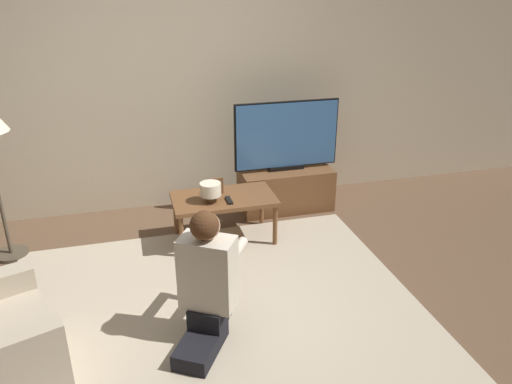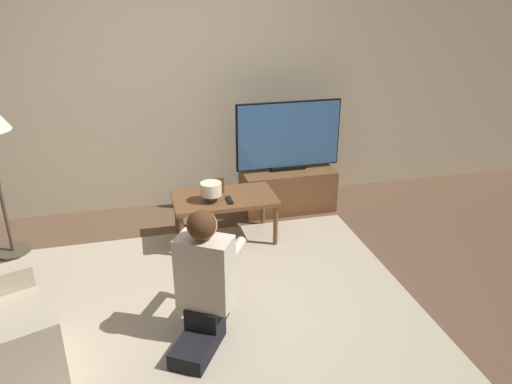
% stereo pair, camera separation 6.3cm
% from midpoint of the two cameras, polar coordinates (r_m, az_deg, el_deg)
% --- Properties ---
extents(ground_plane, '(10.00, 10.00, 0.00)m').
position_cam_midpoint_polar(ground_plane, '(3.69, -5.39, -13.16)').
color(ground_plane, brown).
extents(wall_back, '(10.00, 0.06, 2.60)m').
position_cam_midpoint_polar(wall_back, '(4.96, -10.01, 12.73)').
color(wall_back, beige).
rests_on(wall_back, ground_plane).
extents(rug, '(2.92, 2.36, 0.02)m').
position_cam_midpoint_polar(rug, '(3.68, -5.39, -13.06)').
color(rug, '#BCAD93').
rests_on(rug, ground_plane).
extents(tv_stand, '(0.92, 0.44, 0.42)m').
position_cam_midpoint_polar(tv_stand, '(5.07, 3.03, 0.38)').
color(tv_stand, brown).
rests_on(tv_stand, ground_plane).
extents(tv, '(1.04, 0.08, 0.69)m').
position_cam_midpoint_polar(tv, '(4.88, 3.15, 6.44)').
color(tv, black).
rests_on(tv, tv_stand).
extents(coffee_table, '(0.89, 0.51, 0.43)m').
position_cam_midpoint_polar(coffee_table, '(4.37, -4.11, -1.11)').
color(coffee_table, brown).
rests_on(coffee_table, ground_plane).
extents(person_kneeling, '(0.62, 0.79, 0.91)m').
position_cam_midpoint_polar(person_kneeling, '(3.17, -6.17, -9.97)').
color(person_kneeling, black).
rests_on(person_kneeling, rug).
extents(picture_frame, '(0.11, 0.01, 0.15)m').
position_cam_midpoint_polar(picture_frame, '(4.39, -4.88, 0.68)').
color(picture_frame, brown).
rests_on(picture_frame, coffee_table).
extents(table_lamp, '(0.18, 0.18, 0.17)m').
position_cam_midpoint_polar(table_lamp, '(4.23, -5.65, 0.17)').
color(table_lamp, '#4C3823').
rests_on(table_lamp, coffee_table).
extents(remote, '(0.04, 0.15, 0.02)m').
position_cam_midpoint_polar(remote, '(4.26, -3.53, -0.95)').
color(remote, black).
rests_on(remote, coffee_table).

